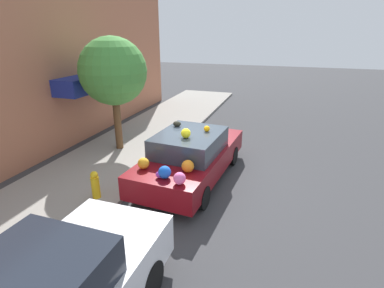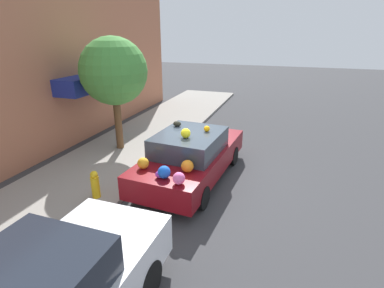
{
  "view_description": "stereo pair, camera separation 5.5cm",
  "coord_description": "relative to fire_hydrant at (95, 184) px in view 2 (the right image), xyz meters",
  "views": [
    {
      "loc": [
        -7.23,
        -2.5,
        3.93
      ],
      "look_at": [
        0.0,
        -0.1,
        1.03
      ],
      "focal_mm": 28.0,
      "sensor_mm": 36.0,
      "label": 1
    },
    {
      "loc": [
        -7.22,
        -2.55,
        3.93
      ],
      "look_at": [
        0.0,
        -0.1,
        1.03
      ],
      "focal_mm": 28.0,
      "sensor_mm": 36.0,
      "label": 2
    }
  ],
  "objects": [
    {
      "name": "ground_plane",
      "position": [
        1.92,
        -1.71,
        -0.45
      ],
      "size": [
        60.0,
        60.0,
        0.0
      ],
      "primitive_type": "plane",
      "color": "#38383A"
    },
    {
      "name": "sidewalk_curb",
      "position": [
        1.92,
        0.99,
        -0.4
      ],
      "size": [
        24.0,
        3.2,
        0.11
      ],
      "color": "gray",
      "rests_on": "ground"
    },
    {
      "name": "building_facade",
      "position": [
        2.0,
        3.21,
        2.38
      ],
      "size": [
        18.0,
        1.2,
        5.74
      ],
      "color": "#B26B4C",
      "rests_on": "ground"
    },
    {
      "name": "street_tree",
      "position": [
        3.08,
        1.21,
        2.24
      ],
      "size": [
        2.15,
        2.15,
        3.68
      ],
      "color": "brown",
      "rests_on": "sidewalk_curb"
    },
    {
      "name": "fire_hydrant",
      "position": [
        0.0,
        0.0,
        0.0
      ],
      "size": [
        0.2,
        0.2,
        0.7
      ],
      "color": "gold",
      "rests_on": "sidewalk_curb"
    },
    {
      "name": "art_car",
      "position": [
        1.86,
        -1.81,
        0.26
      ],
      "size": [
        4.46,
        2.09,
        1.64
      ],
      "rotation": [
        0.0,
        0.0,
        -0.07
      ],
      "color": "maroon",
      "rests_on": "ground"
    }
  ]
}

